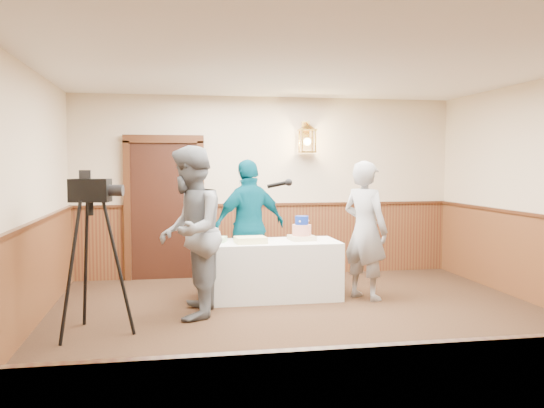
{
  "coord_description": "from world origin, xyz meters",
  "views": [
    {
      "loc": [
        -1.53,
        -5.43,
        1.76
      ],
      "look_at": [
        -0.25,
        1.7,
        1.25
      ],
      "focal_mm": 38.0,
      "sensor_mm": 36.0,
      "label": 1
    }
  ],
  "objects_px": {
    "sheet_cake_yellow": "(251,240)",
    "tv_camera_rig": "(92,265)",
    "sheet_cake_green": "(215,239)",
    "display_table": "(269,270)",
    "tiered_cake": "(302,231)",
    "interviewer": "(190,232)",
    "baker": "(365,230)",
    "assistant_p": "(250,226)"
  },
  "relations": [
    {
      "from": "tiered_cake",
      "to": "baker",
      "type": "xyz_separation_m",
      "value": [
        0.78,
        -0.28,
        0.02
      ]
    },
    {
      "from": "tiered_cake",
      "to": "sheet_cake_yellow",
      "type": "distance_m",
      "value": 0.73
    },
    {
      "from": "sheet_cake_yellow",
      "to": "sheet_cake_green",
      "type": "relative_size",
      "value": 1.33
    },
    {
      "from": "assistant_p",
      "to": "tv_camera_rig",
      "type": "distance_m",
      "value": 2.53
    },
    {
      "from": "assistant_p",
      "to": "tiered_cake",
      "type": "bearing_deg",
      "value": 126.51
    },
    {
      "from": "assistant_p",
      "to": "interviewer",
      "type": "bearing_deg",
      "value": 32.82
    },
    {
      "from": "sheet_cake_yellow",
      "to": "tv_camera_rig",
      "type": "xyz_separation_m",
      "value": [
        -1.8,
        -1.15,
        -0.07
      ]
    },
    {
      "from": "interviewer",
      "to": "assistant_p",
      "type": "xyz_separation_m",
      "value": [
        0.86,
        1.19,
        -0.07
      ]
    },
    {
      "from": "display_table",
      "to": "tv_camera_rig",
      "type": "height_order",
      "value": "tv_camera_rig"
    },
    {
      "from": "sheet_cake_yellow",
      "to": "baker",
      "type": "relative_size",
      "value": 0.21
    },
    {
      "from": "sheet_cake_yellow",
      "to": "tv_camera_rig",
      "type": "bearing_deg",
      "value": -147.45
    },
    {
      "from": "interviewer",
      "to": "tv_camera_rig",
      "type": "bearing_deg",
      "value": -53.43
    },
    {
      "from": "tiered_cake",
      "to": "sheet_cake_green",
      "type": "bearing_deg",
      "value": 179.01
    },
    {
      "from": "baker",
      "to": "tv_camera_rig",
      "type": "height_order",
      "value": "baker"
    },
    {
      "from": "sheet_cake_green",
      "to": "tiered_cake",
      "type": "bearing_deg",
      "value": -0.99
    },
    {
      "from": "interviewer",
      "to": "display_table",
      "type": "bearing_deg",
      "value": 135.21
    },
    {
      "from": "interviewer",
      "to": "baker",
      "type": "xyz_separation_m",
      "value": [
        2.27,
        0.5,
        -0.08
      ]
    },
    {
      "from": "display_table",
      "to": "sheet_cake_green",
      "type": "xyz_separation_m",
      "value": [
        -0.71,
        0.05,
        0.41
      ]
    },
    {
      "from": "display_table",
      "to": "sheet_cake_yellow",
      "type": "bearing_deg",
      "value": -154.15
    },
    {
      "from": "tiered_cake",
      "to": "baker",
      "type": "relative_size",
      "value": 0.19
    },
    {
      "from": "display_table",
      "to": "interviewer",
      "type": "xyz_separation_m",
      "value": [
        -1.05,
        -0.76,
        0.61
      ]
    },
    {
      "from": "sheet_cake_green",
      "to": "sheet_cake_yellow",
      "type": "bearing_deg",
      "value": -21.53
    },
    {
      "from": "sheet_cake_green",
      "to": "tv_camera_rig",
      "type": "relative_size",
      "value": 0.18
    },
    {
      "from": "sheet_cake_green",
      "to": "assistant_p",
      "type": "height_order",
      "value": "assistant_p"
    },
    {
      "from": "interviewer",
      "to": "sheet_cake_green",
      "type": "bearing_deg",
      "value": 166.24
    },
    {
      "from": "display_table",
      "to": "tiered_cake",
      "type": "relative_size",
      "value": 5.23
    },
    {
      "from": "assistant_p",
      "to": "tv_camera_rig",
      "type": "bearing_deg",
      "value": 21.02
    },
    {
      "from": "display_table",
      "to": "tv_camera_rig",
      "type": "bearing_deg",
      "value": -148.26
    },
    {
      "from": "tiered_cake",
      "to": "sheet_cake_yellow",
      "type": "height_order",
      "value": "tiered_cake"
    },
    {
      "from": "interviewer",
      "to": "baker",
      "type": "distance_m",
      "value": 2.33
    },
    {
      "from": "sheet_cake_yellow",
      "to": "sheet_cake_green",
      "type": "distance_m",
      "value": 0.48
    },
    {
      "from": "sheet_cake_yellow",
      "to": "interviewer",
      "type": "height_order",
      "value": "interviewer"
    },
    {
      "from": "interviewer",
      "to": "assistant_p",
      "type": "height_order",
      "value": "interviewer"
    },
    {
      "from": "display_table",
      "to": "interviewer",
      "type": "height_order",
      "value": "interviewer"
    },
    {
      "from": "interviewer",
      "to": "assistant_p",
      "type": "relative_size",
      "value": 1.08
    },
    {
      "from": "sheet_cake_green",
      "to": "assistant_p",
      "type": "xyz_separation_m",
      "value": [
        0.51,
        0.38,
        0.13
      ]
    },
    {
      "from": "tiered_cake",
      "to": "sheet_cake_green",
      "type": "relative_size",
      "value": 1.19
    },
    {
      "from": "tiered_cake",
      "to": "assistant_p",
      "type": "bearing_deg",
      "value": 147.88
    },
    {
      "from": "interviewer",
      "to": "baker",
      "type": "bearing_deg",
      "value": 111.9
    },
    {
      "from": "tiered_cake",
      "to": "sheet_cake_green",
      "type": "xyz_separation_m",
      "value": [
        -1.15,
        0.02,
        -0.09
      ]
    },
    {
      "from": "tiered_cake",
      "to": "sheet_cake_yellow",
      "type": "xyz_separation_m",
      "value": [
        -0.7,
        -0.15,
        -0.09
      ]
    },
    {
      "from": "sheet_cake_green",
      "to": "baker",
      "type": "xyz_separation_m",
      "value": [
        1.93,
        -0.3,
        0.11
      ]
    }
  ]
}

